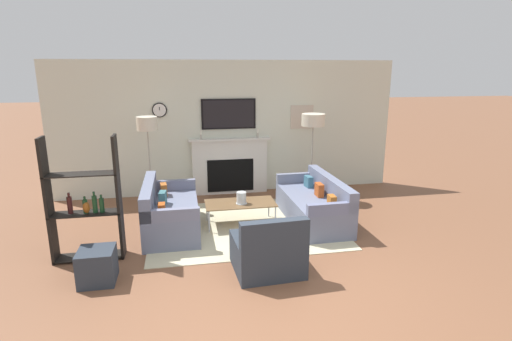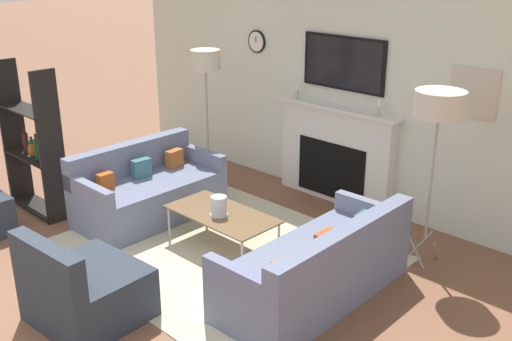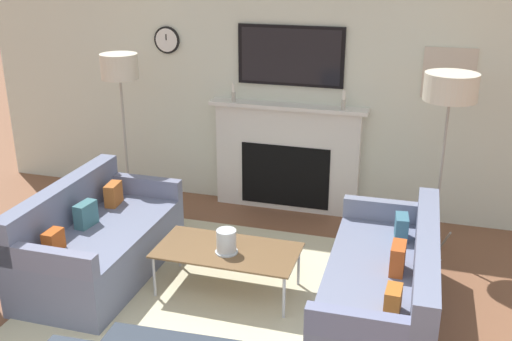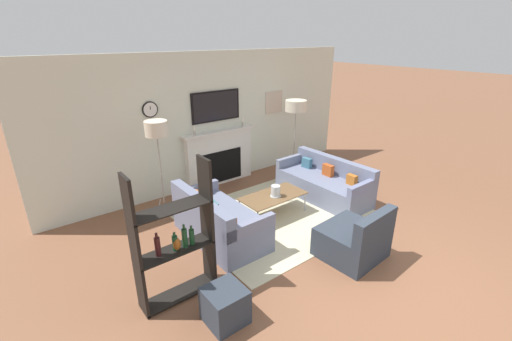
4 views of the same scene
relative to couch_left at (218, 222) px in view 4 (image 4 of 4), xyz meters
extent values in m
plane|color=brown|center=(1.21, -2.31, -0.30)|extent=(60.00, 60.00, 0.00)
cube|color=silver|center=(1.21, 1.97, 1.05)|extent=(7.01, 0.07, 2.70)
cube|color=silver|center=(1.21, 1.85, 0.26)|extent=(1.53, 0.16, 1.12)
cube|color=black|center=(1.21, 1.77, 0.10)|extent=(0.95, 0.01, 0.67)
cube|color=silver|center=(1.21, 1.83, 0.84)|extent=(1.65, 0.22, 0.04)
cylinder|color=#B2AD9E|center=(0.63, 1.80, 0.91)|extent=(0.04, 0.04, 0.10)
cylinder|color=white|center=(0.63, 1.80, 1.01)|extent=(0.03, 0.03, 0.09)
cylinder|color=#B2AD9E|center=(1.79, 1.80, 0.91)|extent=(0.04, 0.04, 0.10)
cylinder|color=white|center=(1.79, 1.80, 1.01)|extent=(0.03, 0.03, 0.09)
cube|color=black|center=(1.21, 1.92, 1.35)|extent=(1.10, 0.04, 0.61)
cube|color=black|center=(1.21, 1.90, 1.35)|extent=(1.02, 0.01, 0.55)
cylinder|color=black|center=(-0.15, 1.92, 1.45)|extent=(0.29, 0.02, 0.29)
cylinder|color=silver|center=(-0.15, 1.91, 1.45)|extent=(0.25, 0.00, 0.25)
cube|color=black|center=(-0.15, 1.90, 1.48)|extent=(0.01, 0.00, 0.06)
cube|color=beige|center=(2.75, 1.92, 1.26)|extent=(0.49, 0.02, 0.49)
cube|color=beige|center=(1.21, 0.00, -0.29)|extent=(3.04, 2.49, 0.01)
cube|color=slate|center=(0.04, 0.00, -0.07)|extent=(0.83, 1.61, 0.46)
cube|color=slate|center=(-0.29, 0.00, 0.34)|extent=(0.16, 1.60, 0.35)
cube|color=slate|center=(0.04, 0.75, 0.25)|extent=(0.83, 0.10, 0.18)
cube|color=slate|center=(0.04, -0.75, 0.25)|extent=(0.83, 0.10, 0.18)
cube|color=#B15F28|center=(-0.08, 0.47, 0.26)|extent=(0.12, 0.21, 0.20)
cube|color=#3D6F76|center=(-0.08, 0.00, 0.26)|extent=(0.12, 0.22, 0.21)
cube|color=#B34E1B|center=(-0.08, -0.47, 0.25)|extent=(0.10, 0.17, 0.17)
cube|color=slate|center=(2.38, 0.00, -0.08)|extent=(0.82, 1.87, 0.44)
cube|color=slate|center=(2.69, 0.00, 0.30)|extent=(0.19, 1.86, 0.32)
cube|color=slate|center=(2.39, -0.88, 0.23)|extent=(0.79, 0.11, 0.18)
cube|color=slate|center=(2.36, 0.88, 0.23)|extent=(0.79, 0.11, 0.18)
cube|color=#B16021|center=(2.51, -0.55, 0.23)|extent=(0.11, 0.19, 0.18)
cube|color=#B24C1E|center=(2.50, 0.00, 0.25)|extent=(0.10, 0.22, 0.22)
cube|color=#3A6A7F|center=(2.49, 0.55, 0.24)|extent=(0.12, 0.21, 0.20)
cube|color=#2D3540|center=(1.26, -1.53, -0.08)|extent=(0.88, 0.84, 0.44)
cube|color=#2D3540|center=(1.28, -1.85, 0.32)|extent=(0.85, 0.19, 0.36)
cube|color=brown|center=(1.16, 0.06, 0.08)|extent=(1.15, 0.59, 0.02)
cylinder|color=#B7B7BC|center=(0.62, -0.19, -0.11)|extent=(0.02, 0.02, 0.37)
cylinder|color=#B7B7BC|center=(1.69, -0.19, -0.11)|extent=(0.02, 0.02, 0.37)
cylinder|color=#B7B7BC|center=(0.62, 0.31, -0.11)|extent=(0.02, 0.02, 0.37)
cylinder|color=#B7B7BC|center=(1.69, 0.31, -0.11)|extent=(0.02, 0.02, 0.37)
cylinder|color=silver|center=(1.17, 0.01, 0.19)|extent=(0.16, 0.16, 0.20)
cylinder|color=silver|center=(1.17, 0.01, 0.14)|extent=(0.09, 0.09, 0.11)
cylinder|color=silver|center=(1.17, 0.01, 0.10)|extent=(0.18, 0.18, 0.01)
cylinder|color=#9E998E|center=(-0.24, 1.25, -0.16)|extent=(0.09, 0.23, 0.27)
cylinder|color=#9E998E|center=(-0.42, 1.30, -0.16)|extent=(0.17, 0.19, 0.27)
cylinder|color=#9E998E|center=(-0.37, 1.11, -0.16)|extent=(0.23, 0.07, 0.27)
cylinder|color=#9E998E|center=(-0.34, 1.22, 0.56)|extent=(0.02, 0.02, 1.19)
cylinder|color=beige|center=(-0.34, 1.22, 1.28)|extent=(0.37, 0.37, 0.25)
cylinder|color=#9E998E|center=(2.87, 1.25, -0.16)|extent=(0.09, 0.23, 0.27)
cylinder|color=#9E998E|center=(2.68, 1.30, -0.16)|extent=(0.17, 0.19, 0.27)
cylinder|color=#9E998E|center=(2.74, 1.11, -0.16)|extent=(0.23, 0.07, 0.27)
cylinder|color=#9E998E|center=(2.76, 1.22, 0.56)|extent=(0.02, 0.02, 1.19)
cylinder|color=beige|center=(2.76, 1.22, 1.28)|extent=(0.45, 0.45, 0.23)
cube|color=black|center=(-1.49, -0.76, 0.55)|extent=(0.04, 0.28, 1.70)
cube|color=black|center=(-0.61, -0.76, 0.55)|extent=(0.04, 0.28, 1.70)
cube|color=black|center=(-1.05, -0.76, -0.27)|extent=(0.92, 0.28, 0.02)
cube|color=black|center=(-1.05, -0.76, 0.36)|extent=(0.92, 0.28, 0.01)
cube|color=black|center=(-1.05, -0.76, 0.90)|extent=(0.92, 0.28, 0.02)
ellipsoid|color=#A2551A|center=(-1.03, -0.78, 0.45)|extent=(0.09, 0.09, 0.16)
cylinder|color=#194223|center=(-0.93, -0.77, 0.48)|extent=(0.06, 0.06, 0.23)
cylinder|color=#194223|center=(-0.93, -0.77, 0.63)|extent=(0.03, 0.03, 0.06)
cylinder|color=#194223|center=(-1.05, -0.77, 0.46)|extent=(0.06, 0.06, 0.19)
cylinder|color=#194223|center=(-1.05, -0.77, 0.57)|extent=(0.03, 0.03, 0.05)
cylinder|color=#194223|center=(-0.84, -0.78, 0.46)|extent=(0.06, 0.06, 0.20)
cylinder|color=#194223|center=(-0.84, -0.78, 0.59)|extent=(0.03, 0.03, 0.05)
cylinder|color=#3D1919|center=(-1.24, -0.75, 0.48)|extent=(0.07, 0.07, 0.23)
cylinder|color=#3D1919|center=(-1.24, -0.75, 0.62)|extent=(0.03, 0.03, 0.06)
cube|color=#2D3540|center=(-0.83, -1.44, -0.09)|extent=(0.42, 0.42, 0.42)
camera|label=1|loc=(0.25, -6.12, 2.23)|focal=28.00mm
camera|label=2|loc=(5.16, -3.62, 2.57)|focal=42.00mm
camera|label=3|loc=(2.60, -3.99, 2.38)|focal=42.00mm
camera|label=4|loc=(-2.37, -3.97, 2.68)|focal=24.00mm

